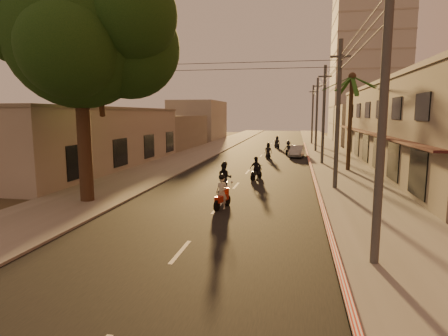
{
  "coord_description": "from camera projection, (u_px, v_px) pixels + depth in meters",
  "views": [
    {
      "loc": [
        3.73,
        -15.62,
        4.64
      ],
      "look_at": [
        -0.27,
        5.3,
        1.56
      ],
      "focal_mm": 30.0,
      "sensor_mm": 36.0,
      "label": 1
    }
  ],
  "objects": [
    {
      "name": "filler_right",
      "position": [
        364.0,
        125.0,
        57.25
      ],
      "size": [
        8.0,
        14.0,
        6.0
      ],
      "primitive_type": "cube",
      "color": "#A19C92",
      "rests_on": "ground"
    },
    {
      "name": "road",
      "position": [
        255.0,
        163.0,
        35.98
      ],
      "size": [
        10.0,
        140.0,
        0.02
      ],
      "primitive_type": "cube",
      "color": "black",
      "rests_on": "ground"
    },
    {
      "name": "filler_left_near",
      "position": [
        166.0,
        132.0,
        51.88
      ],
      "size": [
        8.0,
        14.0,
        4.4
      ],
      "primitive_type": "cube",
      "color": "#A19C92",
      "rests_on": "ground"
    },
    {
      "name": "broadleaf_tree",
      "position": [
        87.0,
        36.0,
        18.64
      ],
      "size": [
        9.6,
        8.7,
        12.1
      ],
      "color": "black",
      "rests_on": "ground"
    },
    {
      "name": "shophouse_row",
      "position": [
        422.0,
        126.0,
        30.92
      ],
      "size": [
        8.8,
        34.2,
        7.3
      ],
      "color": "gray",
      "rests_on": "ground"
    },
    {
      "name": "utility_poles",
      "position": [
        324.0,
        93.0,
        33.89
      ],
      "size": [
        1.2,
        48.26,
        9.0
      ],
      "color": "#38383A",
      "rests_on": "ground"
    },
    {
      "name": "scooter_far_a",
      "position": [
        268.0,
        151.0,
        39.26
      ],
      "size": [
        1.02,
        1.69,
        1.69
      ],
      "rotation": [
        0.0,
        0.0,
        0.25
      ],
      "color": "black",
      "rests_on": "ground"
    },
    {
      "name": "palm_tree",
      "position": [
        352.0,
        82.0,
        29.58
      ],
      "size": [
        5.0,
        5.0,
        8.2
      ],
      "color": "black",
      "rests_on": "ground"
    },
    {
      "name": "ground",
      "position": [
        208.0,
        220.0,
        16.54
      ],
      "size": [
        160.0,
        160.0,
        0.0
      ],
      "primitive_type": "plane",
      "color": "#383023",
      "rests_on": "ground"
    },
    {
      "name": "scooter_red",
      "position": [
        222.0,
        193.0,
        18.34
      ],
      "size": [
        0.87,
        1.75,
        1.75
      ],
      "rotation": [
        0.0,
        0.0,
        -0.25
      ],
      "color": "black",
      "rests_on": "ground"
    },
    {
      "name": "sidewalk_left",
      "position": [
        181.0,
        160.0,
        37.37
      ],
      "size": [
        5.0,
        140.0,
        0.12
      ],
      "primitive_type": "cube",
      "color": "slate",
      "rests_on": "ground"
    },
    {
      "name": "scooter_mid_a",
      "position": [
        225.0,
        178.0,
        22.17
      ],
      "size": [
        1.13,
        1.88,
        1.87
      ],
      "rotation": [
        0.0,
        0.0,
        0.21
      ],
      "color": "black",
      "rests_on": "ground"
    },
    {
      "name": "scooter_mid_b",
      "position": [
        256.0,
        169.0,
        26.46
      ],
      "size": [
        1.17,
        1.64,
        1.67
      ],
      "rotation": [
        0.0,
        0.0,
        -0.34
      ],
      "color": "black",
      "rests_on": "ground"
    },
    {
      "name": "scooter_far_c",
      "position": [
        277.0,
        143.0,
        51.13
      ],
      "size": [
        1.15,
        1.61,
        1.68
      ],
      "rotation": [
        0.0,
        0.0,
        0.41
      ],
      "color": "black",
      "rests_on": "ground"
    },
    {
      "name": "parked_car",
      "position": [
        297.0,
        151.0,
        40.55
      ],
      "size": [
        2.2,
        4.15,
        1.27
      ],
      "primitive_type": "imported",
      "rotation": [
        0.0,
        0.0,
        -0.11
      ],
      "color": "#9FA2A7",
      "rests_on": "ground"
    },
    {
      "name": "left_building",
      "position": [
        88.0,
        138.0,
        32.38
      ],
      "size": [
        8.2,
        24.2,
        5.2
      ],
      "color": "#A19C92",
      "rests_on": "ground"
    },
    {
      "name": "curb_stripe",
      "position": [
        312.0,
        171.0,
        30.16
      ],
      "size": [
        0.2,
        60.0,
        0.2
      ],
      "primitive_type": "cube",
      "color": "red",
      "rests_on": "ground"
    },
    {
      "name": "sidewalk_right",
      "position": [
        336.0,
        164.0,
        34.58
      ],
      "size": [
        5.0,
        140.0,
        0.12
      ],
      "primitive_type": "cube",
      "color": "slate",
      "rests_on": "ground"
    },
    {
      "name": "filler_left_far",
      "position": [
        199.0,
        120.0,
        69.19
      ],
      "size": [
        8.0,
        14.0,
        7.0
      ],
      "primitive_type": "cube",
      "color": "#A19C92",
      "rests_on": "ground"
    },
    {
      "name": "scooter_far_b",
      "position": [
        288.0,
        148.0,
        42.57
      ],
      "size": [
        1.35,
        1.63,
        1.65
      ],
      "rotation": [
        0.0,
        0.0,
        -0.31
      ],
      "color": "black",
      "rests_on": "ground"
    },
    {
      "name": "distant_tower",
      "position": [
        368.0,
        61.0,
        66.0
      ],
      "size": [
        12.1,
        12.1,
        28.0
      ],
      "color": "#B7B5B2",
      "rests_on": "ground"
    }
  ]
}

